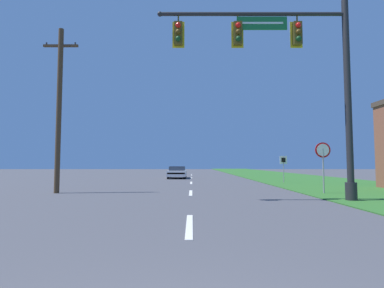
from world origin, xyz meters
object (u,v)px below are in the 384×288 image
(signal_mast, at_px, (299,70))
(stop_sign, at_px, (324,156))
(route_sign_post, at_px, (284,163))
(car_ahead, at_px, (178,172))
(utility_pole_near, at_px, (60,107))

(signal_mast, xyz_separation_m, stop_sign, (2.18, 2.85, -3.42))
(stop_sign, bearing_deg, signal_mast, -127.39)
(signal_mast, height_order, route_sign_post, signal_mast)
(car_ahead, height_order, route_sign_post, route_sign_post)
(route_sign_post, relative_size, utility_pole_near, 0.24)
(car_ahead, bearing_deg, route_sign_post, -42.92)
(signal_mast, distance_m, route_sign_post, 11.74)
(car_ahead, xyz_separation_m, stop_sign, (8.01, -15.84, 1.26))
(stop_sign, bearing_deg, car_ahead, 116.84)
(car_ahead, relative_size, route_sign_post, 2.21)
(route_sign_post, xyz_separation_m, utility_pole_near, (-13.82, -7.55, 2.89))
(stop_sign, distance_m, utility_pole_near, 13.61)
(car_ahead, xyz_separation_m, route_sign_post, (8.47, -7.88, 0.92))
(signal_mast, bearing_deg, car_ahead, 107.34)
(car_ahead, bearing_deg, utility_pole_near, -109.10)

